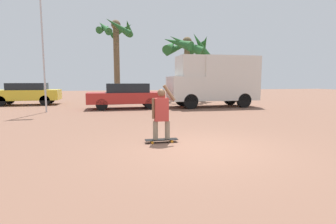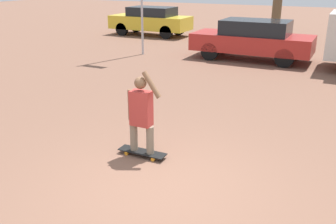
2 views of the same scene
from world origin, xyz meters
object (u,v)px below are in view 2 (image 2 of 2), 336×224
object	(u,v)px
skateboard	(142,152)
parked_car_red	(253,39)
parked_car_yellow	(151,20)
person_skateboarder	(141,111)

from	to	relation	value
skateboard	parked_car_red	distance (m)	9.30
skateboard	parked_car_red	world-z (taller)	parked_car_red
parked_car_red	parked_car_yellow	distance (m)	7.81
skateboard	parked_car_red	bearing A→B (deg)	92.25
parked_car_yellow	parked_car_red	bearing A→B (deg)	-30.54
skateboard	parked_car_yellow	xyz separation A→B (m)	(-7.09, 13.23, 0.75)
parked_car_red	parked_car_yellow	world-z (taller)	parked_car_yellow
person_skateboarder	parked_car_red	bearing A→B (deg)	92.24
skateboard	parked_car_yellow	bearing A→B (deg)	118.19
parked_car_red	parked_car_yellow	size ratio (longest dim) A/B	1.03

